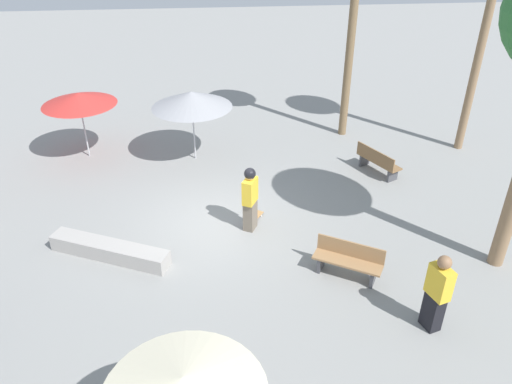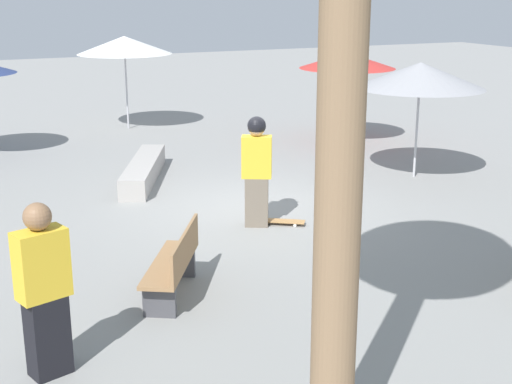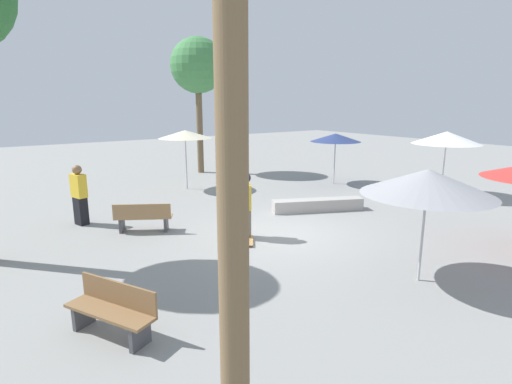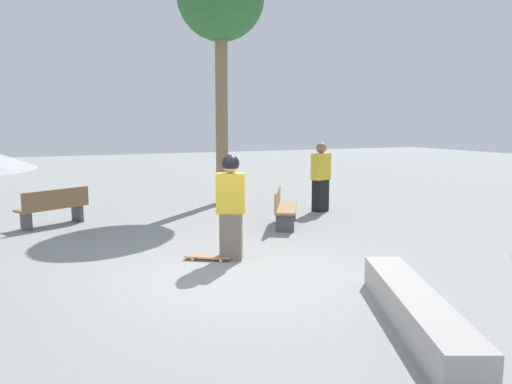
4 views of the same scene
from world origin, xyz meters
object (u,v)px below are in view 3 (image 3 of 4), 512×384
bench_near (112,310)px  shade_umbrella_white (447,138)px  shade_umbrella_cream (185,134)px  palm_tree_center_right (198,67)px  shade_umbrella_navy (336,138)px  skateboard (249,241)px  bystander_watching (79,195)px  shade_umbrella_grey (428,182)px  skater_main (245,203)px  bench_far (143,217)px  concrete_ledge (318,205)px

bench_near → shade_umbrella_white: 13.74m
shade_umbrella_cream → palm_tree_center_right: 5.06m
bench_near → shade_umbrella_cream: shade_umbrella_cream is taller
bench_near → palm_tree_center_right: (-8.08, -12.65, 4.91)m
bench_near → shade_umbrella_navy: bearing=-87.7°
skateboard → bystander_watching: (3.26, -4.26, 0.85)m
shade_umbrella_navy → palm_tree_center_right: (3.57, -6.12, 3.25)m
shade_umbrella_grey → shade_umbrella_white: size_ratio=1.01×
skater_main → bench_far: bearing=-107.9°
skateboard → shade_umbrella_cream: size_ratio=0.31×
skateboard → shade_umbrella_cream: shade_umbrella_cream is taller
skateboard → concrete_ledge: concrete_ledge is taller
skateboard → palm_tree_center_right: bearing=-166.3°
skater_main → shade_umbrella_white: shade_umbrella_white is taller
shade_umbrella_navy → palm_tree_center_right: size_ratio=0.33×
skateboard → concrete_ledge: size_ratio=0.25×
shade_umbrella_cream → bystander_watching: bearing=30.3°
skater_main → shade_umbrella_cream: shade_umbrella_cream is taller
shade_umbrella_cream → shade_umbrella_navy: (-5.93, 2.82, -0.23)m
bench_far → shade_umbrella_grey: size_ratio=0.62×
shade_umbrella_navy → shade_umbrella_grey: bearing=54.3°
shade_umbrella_cream → shade_umbrella_navy: 6.57m
shade_umbrella_grey → shade_umbrella_navy: shade_umbrella_grey is taller
bystander_watching → palm_tree_center_right: bearing=-67.0°
bench_near → shade_umbrella_cream: bearing=-58.4°
bench_near → palm_tree_center_right: 15.80m
bench_far → shade_umbrella_grey: 7.52m
bench_near → shade_umbrella_grey: 6.23m
concrete_ledge → skater_main: bearing=14.2°
bench_near → bench_far: same height
bench_far → palm_tree_center_right: size_ratio=0.24×
skater_main → shade_umbrella_grey: bearing=46.4°
shade_umbrella_white → concrete_ledge: bearing=-11.7°
skater_main → bench_far: 3.03m
bench_near → shade_umbrella_navy: shade_umbrella_navy is taller
bench_far → palm_tree_center_right: 11.00m
shade_umbrella_grey → bystander_watching: 9.59m
skater_main → concrete_ledge: bearing=131.5°
bench_far → shade_umbrella_white: shade_umbrella_white is taller
concrete_ledge → bench_far: bench_far is taller
bench_far → bystander_watching: 2.24m
skateboard → shade_umbrella_navy: shade_umbrella_navy is taller
shade_umbrella_white → palm_tree_center_right: palm_tree_center_right is taller
skateboard → bench_far: size_ratio=0.48×
shade_umbrella_grey → bystander_watching: shade_umbrella_grey is taller
shade_umbrella_cream → shade_umbrella_grey: 10.98m
bench_far → palm_tree_center_right: (-5.89, -7.88, 4.91)m
bench_far → bench_near: bearing=-84.3°
bench_far → shade_umbrella_white: size_ratio=0.63×
skateboard → bystander_watching: 5.43m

